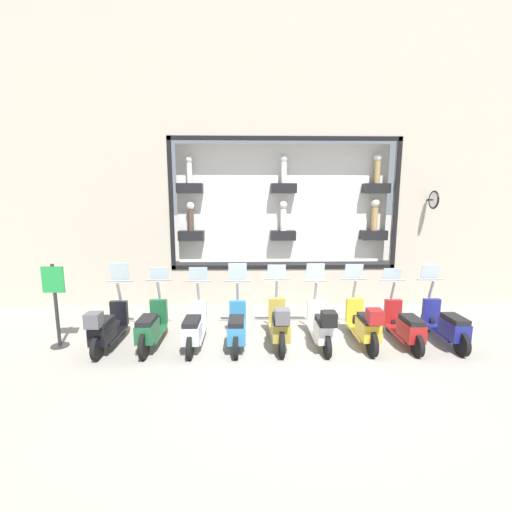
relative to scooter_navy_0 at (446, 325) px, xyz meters
name	(u,v)px	position (x,y,z in m)	size (l,w,h in m)	color
ground_plane	(301,356)	(-0.52, 3.21, -0.42)	(120.00, 120.00, 0.00)	gray
building_facade	(285,107)	(3.08, 3.21, 5.18)	(1.17, 36.00, 10.94)	#ADA08E
scooter_navy_0	(446,325)	(0.00, 0.00, 0.00)	(1.80, 0.61, 1.60)	black
scooter_red_1	(405,326)	(-0.01, 0.90, -0.01)	(1.79, 0.61, 1.51)	black
scooter_yellow_2	(364,324)	(-0.06, 1.80, 0.05)	(1.80, 0.60, 1.61)	black
scooter_white_3	(322,326)	(-0.07, 2.69, 0.03)	(1.79, 0.60, 1.63)	black
scooter_olive_4	(279,325)	(-0.05, 3.59, 0.06)	(1.81, 0.60, 1.61)	black
scooter_teal_5	(237,327)	(0.00, 4.49, -0.01)	(1.79, 0.60, 1.65)	black
scooter_silver_6	(194,328)	(0.00, 5.39, -0.01)	(1.79, 0.61, 1.56)	black
scooter_green_7	(151,327)	(0.00, 6.28, 0.01)	(1.81, 0.61, 1.56)	black
scooter_black_8	(107,327)	(-0.06, 7.18, 0.04)	(1.79, 0.61, 1.67)	black
shop_sign_post	(56,302)	(0.07, 8.25, 0.54)	(0.36, 0.45, 1.78)	#232326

